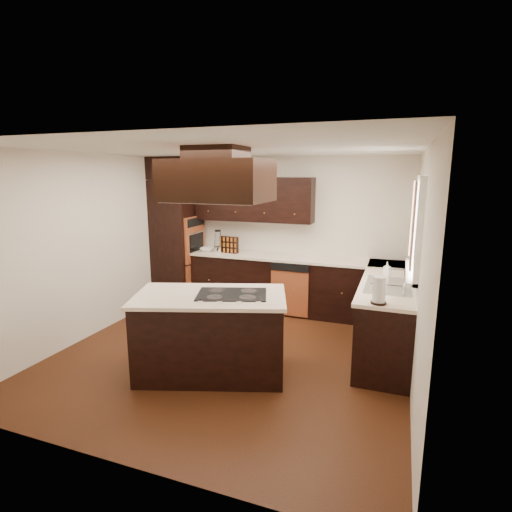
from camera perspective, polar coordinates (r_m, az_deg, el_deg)
name	(u,v)px	position (r m, az deg, el deg)	size (l,w,h in m)	color
floor	(232,354)	(5.20, -3.41, -13.83)	(4.20, 4.20, 0.02)	#562A13
ceiling	(230,148)	(4.70, -3.79, 15.09)	(4.20, 4.20, 0.02)	silver
wall_back	(281,233)	(6.75, 3.62, 3.34)	(4.20, 0.02, 2.50)	#F1E4CD
wall_front	(112,314)	(3.05, -19.82, -7.77)	(4.20, 0.02, 2.50)	#F1E4CD
wall_left	(91,246)	(5.95, -22.55, 1.33)	(0.02, 4.20, 2.50)	#F1E4CD
wall_right	(420,271)	(4.41, 22.42, -2.04)	(0.02, 4.20, 2.50)	#F1E4CD
oven_column	(177,242)	(7.13, -11.18, 2.04)	(0.65, 0.75, 2.12)	black
wall_oven_face	(195,239)	(6.95, -8.72, 2.38)	(0.05, 0.62, 0.78)	#B0532C
base_cabinets_back	(277,284)	(6.62, 3.05, -4.00)	(2.93, 0.60, 0.88)	black
base_cabinets_right	(387,314)	(5.50, 18.19, -7.91)	(0.60, 2.40, 0.88)	black
countertop_back	(277,257)	(6.50, 3.06, -0.12)	(2.93, 0.63, 0.04)	#FFE9CC
countertop_right	(388,280)	(5.36, 18.34, -3.26)	(0.63, 2.40, 0.04)	#FFE9CC
upper_cabinets	(254,199)	(6.66, -0.35, 8.09)	(2.00, 0.34, 0.72)	black
dishwasher_front	(290,293)	(6.28, 4.82, -5.31)	(0.60, 0.05, 0.72)	#B0532C
window_frame	(418,226)	(4.88, 22.10, 4.02)	(0.06, 1.32, 1.12)	white
window_pane	(420,226)	(4.88, 22.43, 3.99)	(0.00, 1.20, 1.00)	white
curtain_left	(413,226)	(4.46, 21.53, 4.05)	(0.02, 0.34, 0.90)	beige
curtain_right	(412,217)	(5.29, 21.37, 5.16)	(0.02, 0.34, 0.90)	beige
sink_rim	(388,285)	(5.02, 18.38, -4.00)	(0.52, 0.84, 0.01)	silver
island	(211,335)	(4.62, -6.44, -11.19)	(1.60, 0.87, 0.88)	black
island_top	(210,296)	(4.46, -6.57, -5.74)	(1.66, 0.93, 0.04)	#FFE9CC
cooktop	(232,294)	(4.42, -3.46, -5.48)	(0.76, 0.50, 0.01)	black
range_hood	(217,181)	(4.15, -5.56, 10.68)	(1.05, 0.72, 0.42)	black
hood_duct	(217,153)	(4.16, -5.64, 14.47)	(0.55, 0.50, 0.13)	black
blender_base	(218,249)	(6.77, -5.44, 0.94)	(0.15, 0.15, 0.10)	silver
blender_pitcher	(218,239)	(6.74, -5.47, 2.44)	(0.13, 0.13, 0.26)	silver
spice_rack	(229,245)	(6.71, -3.87, 1.62)	(0.33, 0.08, 0.27)	black
mixing_bowl	(207,249)	(6.90, -6.99, 0.93)	(0.24, 0.24, 0.06)	white
soap_bottle	(387,268)	(5.52, 18.21, -1.70)	(0.08, 0.08, 0.17)	white
paper_towel	(379,290)	(4.26, 17.18, -4.72)	(0.13, 0.13, 0.29)	white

